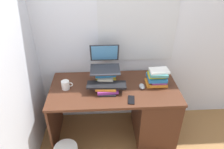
# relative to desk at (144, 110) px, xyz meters

# --- Properties ---
(ground_plane) EXTENTS (6.00, 6.00, 0.00)m
(ground_plane) POSITION_rel_desk_xyz_m (-0.36, 0.03, -0.39)
(ground_plane) COLOR olive
(wall_back) EXTENTS (6.00, 0.06, 2.60)m
(wall_back) POSITION_rel_desk_xyz_m (-0.36, 0.42, 0.91)
(wall_back) COLOR silver
(wall_back) RESTS_ON ground
(wall_left) EXTENTS (0.05, 6.00, 2.60)m
(wall_left) POSITION_rel_desk_xyz_m (-1.29, 0.03, 0.91)
(wall_left) COLOR silver
(wall_left) RESTS_ON ground
(desk) EXTENTS (1.43, 0.71, 0.72)m
(desk) POSITION_rel_desk_xyz_m (0.00, 0.00, 0.00)
(desk) COLOR #4C2819
(desk) RESTS_ON ground
(book_stack_tall) EXTENTS (0.24, 0.21, 0.18)m
(book_stack_tall) POSITION_rel_desk_xyz_m (-0.45, 0.11, 0.42)
(book_stack_tall) COLOR teal
(book_stack_tall) RESTS_ON desk
(book_stack_keyboard_riser) EXTENTS (0.24, 0.19, 0.07)m
(book_stack_keyboard_riser) POSITION_rel_desk_xyz_m (-0.44, -0.05, 0.36)
(book_stack_keyboard_riser) COLOR black
(book_stack_keyboard_riser) RESTS_ON desk
(book_stack_side) EXTENTS (0.24, 0.20, 0.19)m
(book_stack_side) POSITION_rel_desk_xyz_m (0.12, 0.06, 0.42)
(book_stack_side) COLOR orange
(book_stack_side) RESTS_ON desk
(laptop) EXTENTS (0.33, 0.33, 0.24)m
(laptop) POSITION_rel_desk_xyz_m (-0.46, 0.17, 0.57)
(laptop) COLOR #2D2D33
(laptop) RESTS_ON book_stack_tall
(keyboard) EXTENTS (0.43, 0.16, 0.02)m
(keyboard) POSITION_rel_desk_xyz_m (-0.45, -0.04, 0.41)
(keyboard) COLOR black
(keyboard) RESTS_ON book_stack_keyboard_riser
(computer_mouse) EXTENTS (0.06, 0.10, 0.04)m
(computer_mouse) POSITION_rel_desk_xyz_m (-0.05, 0.01, 0.34)
(computer_mouse) COLOR #A5A8AD
(computer_mouse) RESTS_ON desk
(mug) EXTENTS (0.13, 0.09, 0.10)m
(mug) POSITION_rel_desk_xyz_m (-0.90, 0.03, 0.38)
(mug) COLOR white
(mug) RESTS_ON desk
(cell_phone) EXTENTS (0.08, 0.14, 0.01)m
(cell_phone) POSITION_rel_desk_xyz_m (-0.20, -0.21, 0.33)
(cell_phone) COLOR black
(cell_phone) RESTS_ON desk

